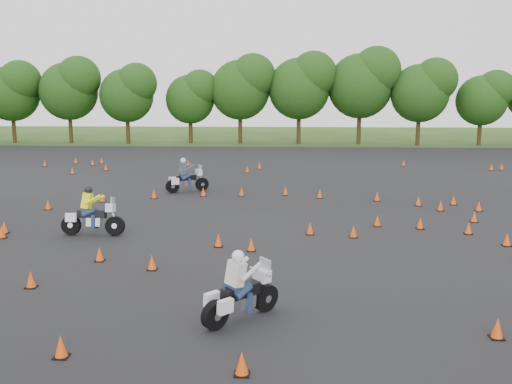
# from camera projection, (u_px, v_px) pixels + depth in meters

# --- Properties ---
(ground) EXTENTS (140.00, 140.00, 0.00)m
(ground) POSITION_uv_depth(u_px,v_px,m) (251.00, 244.00, 20.51)
(ground) COLOR #2D5119
(ground) RESTS_ON ground
(asphalt_pad) EXTENTS (62.00, 62.00, 0.00)m
(asphalt_pad) POSITION_uv_depth(u_px,v_px,m) (258.00, 210.00, 26.42)
(asphalt_pad) COLOR black
(asphalt_pad) RESTS_ON ground
(treeline) EXTENTS (86.85, 32.19, 10.45)m
(treeline) POSITION_uv_depth(u_px,v_px,m) (282.00, 100.00, 54.34)
(treeline) COLOR #1E4112
(treeline) RESTS_ON ground
(traffic_cones) EXTENTS (36.89, 32.80, 0.45)m
(traffic_cones) POSITION_uv_depth(u_px,v_px,m) (255.00, 207.00, 25.93)
(traffic_cones) COLOR #EB4A09
(traffic_cones) RESTS_ON asphalt_pad
(rider_grey) EXTENTS (2.49, 1.80, 1.87)m
(rider_grey) POSITION_uv_depth(u_px,v_px,m) (187.00, 175.00, 31.07)
(rider_grey) COLOR #404448
(rider_grey) RESTS_ON ground
(rider_yellow) EXTENTS (2.44, 0.78, 1.88)m
(rider_yellow) POSITION_uv_depth(u_px,v_px,m) (92.00, 212.00, 21.52)
(rider_yellow) COLOR #EFFF16
(rider_yellow) RESTS_ON ground
(rider_white) EXTENTS (2.11, 2.17, 1.79)m
(rider_white) POSITION_uv_depth(u_px,v_px,m) (240.00, 284.00, 13.53)
(rider_white) COLOR beige
(rider_white) RESTS_ON ground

